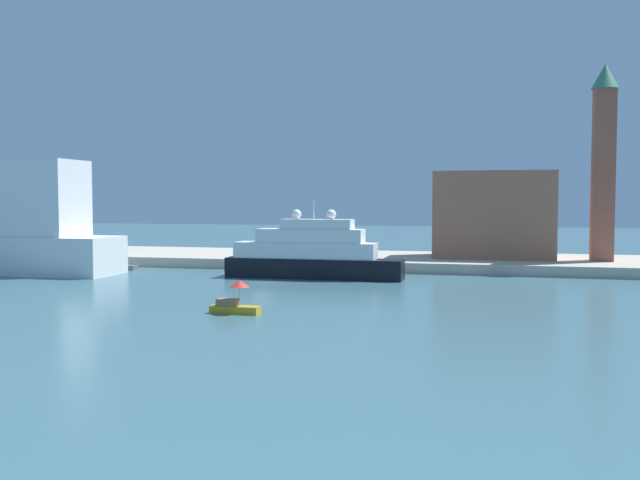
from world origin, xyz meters
The scene contains 10 objects.
ground centered at (0.00, 0.00, 0.00)m, with size 400.00×400.00×0.00m, color #3D6670.
quay_dock centered at (0.00, 27.92, 0.76)m, with size 110.00×23.84×1.52m, color #B7AD99.
large_yacht centered at (4.38, 7.11, 3.20)m, with size 23.94×4.07×10.57m.
small_motorboat centered at (5.20, -23.09, 1.11)m, with size 4.60×1.84×3.10m.
work_barge centered at (-26.64, 11.36, 0.34)m, with size 5.41×1.75×0.68m, color #595966.
harbor_building centered at (27.94, 29.33, 8.20)m, with size 18.07×11.33×13.35m, color #9E664C.
bell_tower centered at (43.36, 26.52, 16.88)m, with size 3.96×3.96×28.69m.
parked_car centered at (-10.58, 25.94, 2.14)m, with size 3.94×1.67×1.44m.
person_figure centered at (-6.51, 23.30, 2.27)m, with size 0.36×0.36×1.61m.
mooring_bollard centered at (5.33, 17.45, 1.89)m, with size 0.45×0.45×0.73m, color black.
Camera 1 is at (28.83, -84.02, 10.47)m, focal length 39.73 mm.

